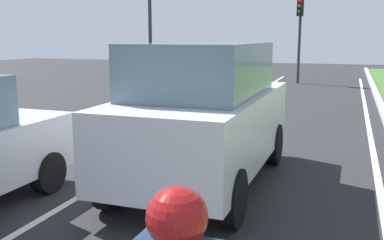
# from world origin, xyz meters

# --- Properties ---
(ground_plane) EXTENTS (60.00, 60.00, 0.00)m
(ground_plane) POSITION_xyz_m (0.00, 14.00, 0.00)
(ground_plane) COLOR #262628
(lane_line_center) EXTENTS (0.12, 32.00, 0.01)m
(lane_line_center) POSITION_xyz_m (-0.70, 14.00, 0.00)
(lane_line_center) COLOR silver
(lane_line_center) RESTS_ON ground
(lane_line_right_edge) EXTENTS (0.12, 32.00, 0.01)m
(lane_line_right_edge) POSITION_xyz_m (3.60, 14.00, 0.00)
(lane_line_right_edge) COLOR silver
(lane_line_right_edge) RESTS_ON ground
(car_suv_ahead) EXTENTS (2.00, 4.51, 2.28)m
(car_suv_ahead) POSITION_xyz_m (0.88, 9.45, 1.17)
(car_suv_ahead) COLOR silver
(car_suv_ahead) RESTS_ON ground
(traffic_light_overhead_left) EXTENTS (0.32, 0.50, 5.32)m
(traffic_light_overhead_left) POSITION_xyz_m (-4.67, 19.54, 3.56)
(traffic_light_overhead_left) COLOR #2D2D2D
(traffic_light_overhead_left) RESTS_ON ground
(traffic_light_far_median) EXTENTS (0.32, 0.50, 4.38)m
(traffic_light_far_median) POSITION_xyz_m (0.52, 26.24, 3.03)
(traffic_light_far_median) COLOR #2D2D2D
(traffic_light_far_median) RESTS_ON ground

